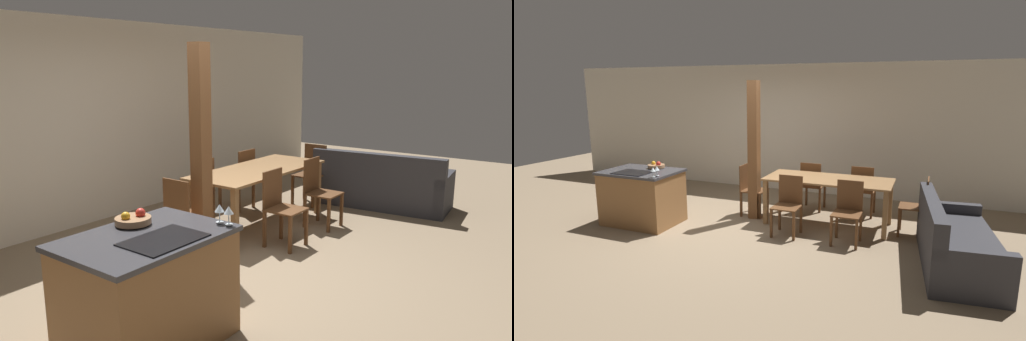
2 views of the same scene
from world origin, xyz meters
TOP-DOWN VIEW (x-y plane):
  - ground_plane at (0.00, 0.00)m, footprint 16.00×16.00m
  - wall_back at (0.00, 2.68)m, footprint 11.20×0.08m
  - kitchen_island at (-1.46, -0.32)m, footprint 1.21×0.86m
  - fruit_bowl at (-1.36, -0.06)m, footprint 0.28×0.28m
  - wine_glass_near at (-0.94, -0.67)m, footprint 0.08×0.08m
  - wine_glass_middle at (-0.94, -0.58)m, footprint 0.08×0.08m
  - dining_table at (1.40, 0.75)m, footprint 2.03×0.86m
  - dining_chair_near_left at (0.94, 0.09)m, footprint 0.40×0.40m
  - dining_chair_near_right at (1.85, 0.09)m, footprint 0.40×0.40m
  - dining_chair_far_left at (0.94, 1.41)m, footprint 0.40×0.40m
  - dining_chair_far_right at (1.85, 1.41)m, footprint 0.40×0.40m
  - dining_chair_head_end at (0.01, 0.75)m, footprint 0.40×0.40m
  - dining_chair_foot_end at (2.79, 0.75)m, footprint 0.40×0.40m
  - couch at (3.26, -0.20)m, footprint 1.02×2.02m
  - timber_post at (0.15, 0.60)m, footprint 0.17×0.17m

SIDE VIEW (x-z plane):
  - ground_plane at x=0.00m, z-range 0.00..0.00m
  - couch at x=3.26m, z-range -0.14..0.71m
  - kitchen_island at x=-1.46m, z-range 0.00..0.90m
  - dining_chair_near_left at x=0.94m, z-range 0.03..0.93m
  - dining_chair_near_right at x=1.85m, z-range 0.03..0.93m
  - dining_chair_far_left at x=0.94m, z-range 0.03..0.93m
  - dining_chair_far_right at x=1.85m, z-range 0.03..0.93m
  - dining_chair_head_end at x=0.01m, z-range 0.03..0.93m
  - dining_chair_foot_end at x=2.79m, z-range 0.03..0.93m
  - dining_table at x=1.40m, z-range 0.29..1.06m
  - fruit_bowl at x=-1.36m, z-range 0.88..0.99m
  - wine_glass_near at x=-0.94m, z-range 0.94..1.08m
  - wine_glass_middle at x=-0.94m, z-range 0.94..1.08m
  - timber_post at x=0.15m, z-range 0.00..2.33m
  - wall_back at x=0.00m, z-range 0.00..2.70m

